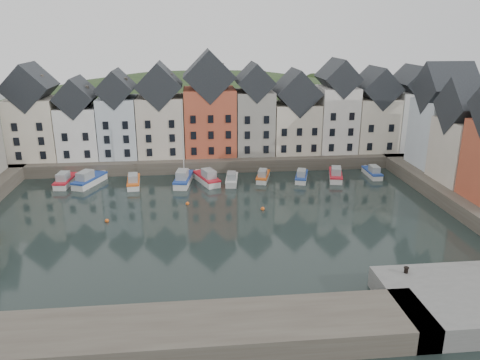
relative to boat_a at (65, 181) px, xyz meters
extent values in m
plane|color=black|center=(22.71, -18.38, -0.71)|extent=(260.00, 260.00, 0.00)
cube|color=#473F36|center=(22.71, 11.62, 0.29)|extent=(90.00, 16.00, 2.00)
cube|color=#473F36|center=(12.71, -40.38, 0.29)|extent=(50.00, 6.00, 2.00)
ellipsoid|color=#23371B|center=(22.71, 37.62, -18.71)|extent=(153.60, 70.40, 64.00)
sphere|color=black|center=(8.78, 32.55, 7.99)|extent=(5.77, 5.77, 5.77)
sphere|color=black|center=(47.58, 42.37, 7.40)|extent=(5.27, 5.27, 5.27)
sphere|color=black|center=(54.53, 35.82, 7.17)|extent=(5.07, 5.07, 5.07)
sphere|color=black|center=(36.99, 36.81, 7.10)|extent=(5.01, 5.01, 5.01)
sphere|color=black|center=(-14.96, 38.22, 5.86)|extent=(3.94, 3.94, 3.94)
sphere|color=black|center=(51.04, 41.87, 7.34)|extent=(5.21, 5.21, 5.21)
sphere|color=black|center=(24.70, 40.26, 7.61)|extent=(5.45, 5.45, 5.45)
sphere|color=black|center=(60.51, 29.93, 6.49)|extent=(4.49, 4.49, 4.49)
cube|color=#EDE0C7|center=(-6.45, 9.62, 6.32)|extent=(7.67, 8.00, 10.07)
cube|color=black|center=(-6.45, 9.62, 13.26)|extent=(7.67, 8.16, 7.67)
cube|color=white|center=(0.81, 9.62, 5.59)|extent=(6.56, 8.00, 8.61)
cube|color=black|center=(0.81, 9.62, 11.52)|extent=(6.56, 8.16, 6.56)
cube|color=silver|center=(7.34, 9.62, 6.29)|extent=(6.20, 8.00, 10.02)
cube|color=black|center=(7.34, 9.62, 12.84)|extent=(6.20, 8.16, 6.20)
cube|color=beige|center=(14.44, 9.62, 6.33)|extent=(7.70, 8.00, 10.08)
cube|color=black|center=(14.44, 9.62, 13.27)|extent=(7.70, 8.16, 7.70)
cube|color=#C15337|center=(22.79, 9.62, 6.93)|extent=(8.69, 8.00, 11.28)
cube|color=black|center=(22.79, 9.62, 14.72)|extent=(8.69, 8.16, 8.69)
cube|color=gray|center=(30.49, 9.62, 6.68)|extent=(6.43, 8.00, 10.78)
cube|color=black|center=(30.49, 9.62, 13.66)|extent=(6.43, 8.16, 6.43)
cube|color=beige|center=(37.79, 9.62, 5.56)|extent=(7.88, 8.00, 8.56)
cube|color=black|center=(37.79, 9.62, 11.79)|extent=(7.88, 8.16, 7.88)
cube|color=white|center=(45.13, 9.62, 6.92)|extent=(6.50, 8.00, 11.27)
cube|color=black|center=(45.13, 9.62, 14.17)|extent=(6.50, 8.16, 6.50)
cube|color=#EDE0C7|center=(52.14, 9.62, 5.95)|extent=(7.23, 8.00, 9.32)
cube|color=black|center=(52.14, 9.62, 12.40)|extent=(7.23, 8.16, 7.23)
cube|color=white|center=(59.00, 9.62, 6.45)|extent=(6.18, 8.00, 10.32)
cube|color=black|center=(59.00, 9.62, 13.13)|extent=(6.18, 8.16, 6.18)
cube|color=silver|center=(58.71, -2.12, 6.48)|extent=(7.47, 8.00, 10.38)
cube|color=black|center=(58.71, -2.12, 13.65)|extent=(7.62, 8.00, 8.00)
cube|color=beige|center=(58.71, -10.13, 5.73)|extent=(8.14, 8.00, 8.89)
cube|color=black|center=(58.71, -10.13, 12.15)|extent=(8.30, 8.00, 8.00)
sphere|color=#E05B1A|center=(18.71, -10.38, -0.56)|extent=(0.50, 0.50, 0.50)
sphere|color=#E05B1A|center=(28.71, -13.38, -0.56)|extent=(0.50, 0.50, 0.50)
sphere|color=#E05B1A|center=(8.71, -15.38, -0.56)|extent=(0.50, 0.50, 0.50)
cube|color=silver|center=(0.02, 0.20, -0.36)|extent=(2.43, 6.28, 1.12)
cube|color=red|center=(0.02, 0.20, 0.26)|extent=(2.54, 6.41, 0.26)
cube|color=#909597|center=(-0.07, -0.72, 0.87)|extent=(1.66, 2.58, 1.23)
cube|color=silver|center=(3.68, -0.14, -0.32)|extent=(4.43, 6.99, 1.23)
cube|color=#214098|center=(3.68, -0.14, 0.35)|extent=(4.59, 7.16, 0.28)
cube|color=#909597|center=(3.29, -1.08, 1.02)|extent=(2.48, 3.09, 1.35)
cube|color=silver|center=(10.49, -1.35, -0.37)|extent=(2.23, 5.96, 1.07)
cube|color=#E05B1A|center=(10.49, -1.35, 0.21)|extent=(2.33, 6.08, 0.24)
cube|color=#909597|center=(10.56, -2.22, 0.79)|extent=(1.55, 2.44, 1.17)
cube|color=silver|center=(18.11, -1.22, -0.32)|extent=(3.09, 7.04, 1.25)
cube|color=#214098|center=(18.11, -1.22, 0.36)|extent=(3.23, 7.20, 0.28)
cube|color=#909597|center=(17.95, -2.23, 1.04)|extent=(2.00, 2.94, 1.36)
cylinder|color=silver|center=(18.21, -0.55, 6.09)|extent=(0.16, 0.16, 12.48)
cube|color=silver|center=(21.67, -1.06, -0.33)|extent=(4.18, 6.91, 1.22)
cube|color=red|center=(21.67, -1.06, 0.34)|extent=(4.33, 7.07, 0.28)
cube|color=#909597|center=(22.01, -1.99, 1.00)|extent=(2.38, 3.03, 1.33)
cube|color=silver|center=(25.59, -1.67, -0.40)|extent=(2.38, 5.65, 1.00)
cube|color=silver|center=(25.59, -1.67, 0.15)|extent=(2.49, 5.77, 0.23)
cube|color=#909597|center=(25.48, -2.48, 0.70)|extent=(1.57, 2.34, 1.09)
cube|color=silver|center=(30.69, -0.58, -0.40)|extent=(2.97, 5.57, 0.98)
cube|color=#E05B1A|center=(30.69, -0.58, 0.13)|extent=(3.08, 5.69, 0.22)
cube|color=#909597|center=(30.48, -1.35, 0.66)|extent=(1.77, 2.39, 1.07)
cube|color=silver|center=(36.78, -1.32, -0.40)|extent=(3.14, 5.68, 1.00)
cube|color=#214098|center=(36.78, -1.32, 0.15)|extent=(3.26, 5.81, 0.23)
cube|color=#909597|center=(36.54, -2.10, 0.69)|extent=(1.85, 2.45, 1.09)
cube|color=silver|center=(42.34, -1.31, -0.35)|extent=(3.37, 6.44, 1.13)
cube|color=red|center=(42.34, -1.31, 0.26)|extent=(3.50, 6.58, 0.26)
cube|color=#909597|center=(42.10, -2.21, 0.88)|extent=(2.02, 2.75, 1.23)
cube|color=silver|center=(48.73, -0.43, -0.40)|extent=(1.73, 5.48, 1.00)
cube|color=#214098|center=(48.73, -0.43, 0.15)|extent=(1.83, 5.59, 0.23)
cube|color=#909597|center=(48.72, -1.25, 0.69)|extent=(1.31, 2.20, 1.09)
cylinder|color=black|center=(38.56, -34.88, 1.54)|extent=(0.36, 0.36, 0.50)
cylinder|color=black|center=(38.56, -34.88, 1.81)|extent=(0.48, 0.48, 0.08)
camera|label=1|loc=(19.70, -70.74, 22.44)|focal=35.00mm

